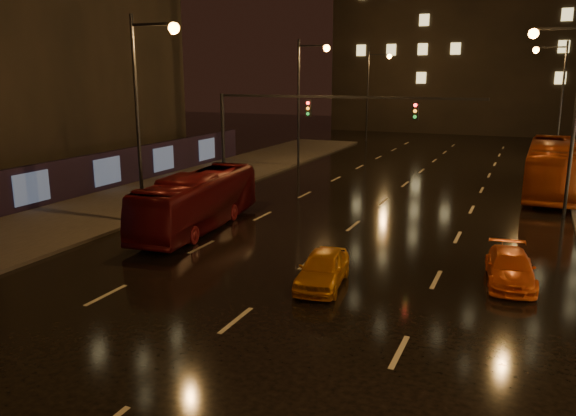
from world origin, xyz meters
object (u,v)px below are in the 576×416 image
(bus_curb, at_px, (552,167))
(taxi_far, at_px, (510,268))
(bus_red, at_px, (198,201))
(taxi_near, at_px, (323,269))

(bus_curb, distance_m, taxi_far, 17.91)
(bus_red, xyz_separation_m, taxi_far, (14.25, -1.92, -0.78))
(taxi_near, distance_m, taxi_far, 6.72)
(bus_curb, bearing_deg, taxi_near, -108.94)
(bus_red, xyz_separation_m, taxi_near, (8.21, -4.86, -0.72))
(bus_curb, height_order, taxi_near, bus_curb)
(bus_red, height_order, taxi_far, bus_red)
(taxi_far, bearing_deg, bus_red, 165.22)
(bus_red, relative_size, taxi_far, 2.49)
(taxi_far, bearing_deg, taxi_near, -161.18)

